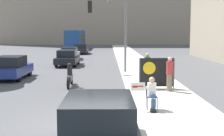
% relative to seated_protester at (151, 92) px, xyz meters
% --- Properties ---
extents(ground_plane, '(160.00, 160.00, 0.00)m').
position_rel_seated_protester_xyz_m(ground_plane, '(-2.20, -1.68, -0.79)').
color(ground_plane, '#4F4F51').
extents(sidewalk_curb, '(3.20, 90.00, 0.13)m').
position_rel_seated_protester_xyz_m(sidewalk_curb, '(0.91, 13.32, -0.73)').
color(sidewalk_curb, beige).
rests_on(sidewalk_curb, ground_plane).
extents(seated_protester, '(1.00, 0.77, 1.23)m').
position_rel_seated_protester_xyz_m(seated_protester, '(0.00, 0.00, 0.00)').
color(seated_protester, '#474C56').
rests_on(seated_protester, sidewalk_curb).
extents(jogger_on_sidewalk, '(0.34, 0.34, 1.69)m').
position_rel_seated_protester_xyz_m(jogger_on_sidewalk, '(1.41, 3.68, 0.20)').
color(jogger_on_sidewalk, '#756651').
rests_on(jogger_on_sidewalk, sidewalk_curb).
extents(pedestrian_behind, '(0.34, 0.34, 1.74)m').
position_rel_seated_protester_xyz_m(pedestrian_behind, '(0.59, 5.94, 0.22)').
color(pedestrian_behind, '#756651').
rests_on(pedestrian_behind, sidewalk_curb).
extents(protest_banner, '(1.84, 0.06, 1.57)m').
position_rel_seated_protester_xyz_m(protest_banner, '(0.88, 4.44, 0.17)').
color(protest_banner, slate).
rests_on(protest_banner, sidewalk_curb).
extents(traffic_light_pole, '(2.79, 2.56, 5.41)m').
position_rel_seated_protester_xyz_m(traffic_light_pole, '(-1.34, 11.23, 2.98)').
color(traffic_light_pole, slate).
rests_on(traffic_light_pole, sidewalk_curb).
extents(parked_car_curbside, '(1.84, 4.17, 1.52)m').
position_rel_seated_protester_xyz_m(parked_car_curbside, '(-1.84, -4.26, -0.04)').
color(parked_car_curbside, '#565B60').
rests_on(parked_car_curbside, ground_plane).
extents(car_on_road_nearest, '(1.87, 4.16, 1.48)m').
position_rel_seated_protester_xyz_m(car_on_road_nearest, '(-7.89, 8.67, -0.06)').
color(car_on_road_nearest, navy).
rests_on(car_on_road_nearest, ground_plane).
extents(car_on_road_midblock, '(1.83, 4.55, 1.43)m').
position_rel_seated_protester_xyz_m(car_on_road_midblock, '(-5.26, 16.58, -0.07)').
color(car_on_road_midblock, black).
rests_on(car_on_road_midblock, ground_plane).
extents(car_on_road_distant, '(1.75, 4.73, 1.37)m').
position_rel_seated_protester_xyz_m(car_on_road_distant, '(-5.79, 22.83, -0.10)').
color(car_on_road_distant, silver).
rests_on(car_on_road_distant, ground_plane).
extents(car_on_road_far_lane, '(1.86, 4.64, 1.39)m').
position_rel_seated_protester_xyz_m(car_on_road_far_lane, '(-5.37, 31.82, -0.09)').
color(car_on_road_far_lane, black).
rests_on(car_on_road_far_lane, ground_plane).
extents(city_bus_on_road, '(2.58, 11.71, 3.28)m').
position_rel_seated_protester_xyz_m(city_bus_on_road, '(-7.41, 44.65, 1.09)').
color(city_bus_on_road, navy).
rests_on(city_bus_on_road, ground_plane).
extents(motorcycle_on_road, '(0.28, 2.17, 1.32)m').
position_rel_seated_protester_xyz_m(motorcycle_on_road, '(-3.74, 5.73, -0.23)').
color(motorcycle_on_road, '#565B60').
rests_on(motorcycle_on_road, ground_plane).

